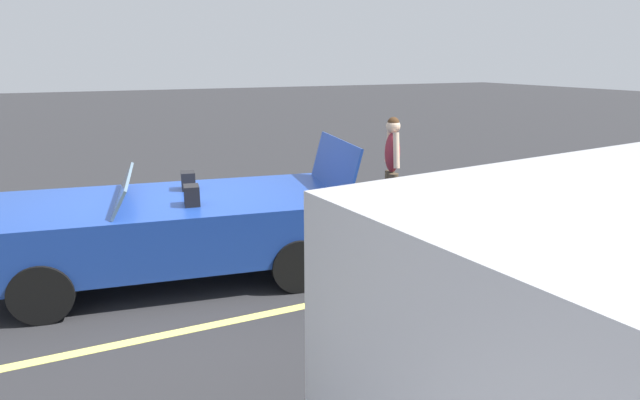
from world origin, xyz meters
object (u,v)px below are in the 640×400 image
duffel_bag (497,227)px  traveler_person (392,165)px  suitcase_large_black (437,228)px  suitcase_medium_bright (442,219)px  convertible_car (156,229)px

duffel_bag → traveler_person: bearing=-50.0°
traveler_person → suitcase_large_black: bearing=99.3°
suitcase_large_black → duffel_bag: 1.23m
suitcase_large_black → suitcase_medium_bright: 0.62m
suitcase_large_black → suitcase_medium_bright: suitcase_large_black is taller
suitcase_medium_bright → duffel_bag: size_ratio=0.89×
suitcase_medium_bright → convertible_car: bearing=-149.4°
suitcase_large_black → suitcase_medium_bright: bearing=-101.6°
convertible_car → suitcase_medium_bright: convertible_car is taller
suitcase_medium_bright → suitcase_large_black: bearing=-98.4°
convertible_car → suitcase_large_black: (-3.37, 0.78, -0.22)m
duffel_bag → traveler_person: (1.02, -1.21, 0.77)m
suitcase_medium_bright → duffel_bag: suitcase_medium_bright is taller
traveler_person → suitcase_medium_bright: bearing=121.3°
convertible_car → duffel_bag: (-4.57, 0.60, -0.43)m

